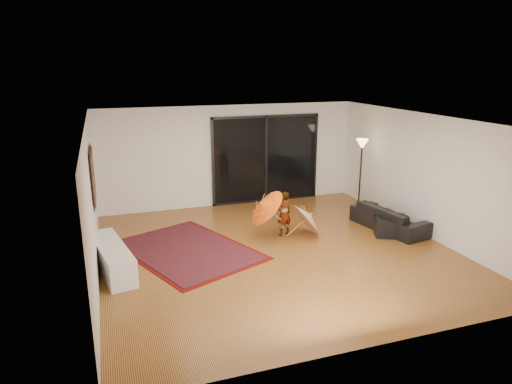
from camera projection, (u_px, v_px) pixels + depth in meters
name	position (u px, v px, depth m)	size (l,w,h in m)	color
floor	(277.00, 251.00, 9.43)	(7.00, 7.00, 0.00)	#A2702C
ceiling	(279.00, 120.00, 8.70)	(7.00, 7.00, 0.00)	white
wall_back	(230.00, 156.00, 12.25)	(7.00, 7.00, 0.00)	silver
wall_front	(377.00, 256.00, 5.87)	(7.00, 7.00, 0.00)	silver
wall_left	(92.00, 205.00, 7.98)	(7.00, 7.00, 0.00)	silver
wall_right	(424.00, 175.00, 10.14)	(7.00, 7.00, 0.00)	silver
sliding_door	(266.00, 159.00, 12.57)	(3.06, 0.07, 2.40)	black
painting	(93.00, 176.00, 8.82)	(0.04, 1.28, 1.08)	black
media_console	(112.00, 258.00, 8.47)	(0.47, 1.88, 0.52)	white
speaker	(112.00, 262.00, 8.54)	(0.27, 0.27, 0.31)	#424244
persian_rug	(188.00, 250.00, 9.45)	(3.12, 3.58, 0.02)	#590A07
sofa	(389.00, 218.00, 10.62)	(1.90, 0.74, 0.56)	black
ottoman	(390.00, 226.00, 10.32)	(0.71, 0.71, 0.41)	black
floor_lamp	(362.00, 154.00, 11.79)	(0.32, 0.32, 1.87)	black
child	(284.00, 214.00, 10.18)	(0.37, 0.24, 1.02)	#999999
parasol_orange	(262.00, 207.00, 9.90)	(0.75, 0.91, 0.91)	#E9500C
parasol_white	(311.00, 213.00, 10.23)	(0.70, 0.91, 0.96)	white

